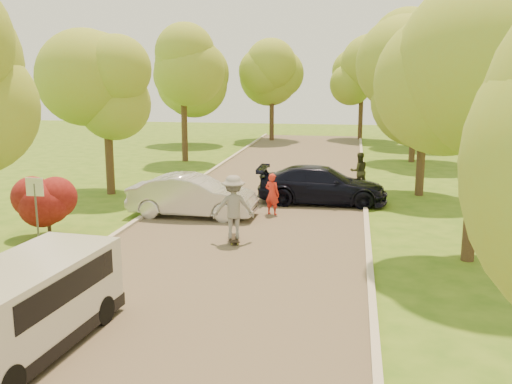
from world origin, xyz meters
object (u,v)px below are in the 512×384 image
Objects in this scene: street_sign at (35,198)px; skateboarder at (234,207)px; dark_sedan at (322,185)px; person_olive at (359,171)px; longboard at (234,238)px; person_striped at (272,194)px; silver_sedan at (193,196)px; minivan at (24,307)px.

street_sign reaches higher than skateboarder.
skateboarder is at bearing 16.31° from street_sign.
person_olive reaches higher than dark_sedan.
longboard is 9.95m from person_olive.
person_striped is (0.69, 3.72, -0.34)m from skateboarder.
longboard is (-2.42, -6.01, -0.65)m from dark_sedan.
silver_sedan is 3.77m from longboard.
skateboarder is at bearing -142.79° from silver_sedan.
minivan is 8.16m from longboard.
person_olive is (6.30, 16.89, -0.04)m from minivan.
person_striped is at bearing -116.76° from skateboarder.
person_olive is (6.10, 6.12, 0.08)m from silver_sedan.
skateboarder is (5.68, 1.66, -0.43)m from street_sign.
longboard is 3.85m from person_striped.
street_sign is 0.41× the size of dark_sedan.
dark_sedan is 6.49m from skateboarder.
minivan is at bearing 159.91° from dark_sedan.
minivan reaches higher than silver_sedan.
street_sign is 0.46× the size of silver_sedan.
silver_sedan reaches higher than longboard.
silver_sedan reaches higher than dark_sedan.
silver_sedan is 0.90× the size of dark_sedan.
street_sign is 6.10m from longboard.
person_olive is at bearing 48.32° from street_sign.
dark_sedan is 4.93× the size of longboard.
street_sign is at bearing 144.24° from silver_sedan.
street_sign is at bearing 123.28° from minivan.
person_olive is at bearing -129.55° from skateboarder.
street_sign reaches higher than minivan.
minivan reaches higher than longboard.
dark_sedan is at bearing 46.53° from person_olive.
street_sign is 1.38× the size of person_striped.
person_striped is 0.92× the size of person_olive.
person_olive reaches higher than silver_sedan.
longboard is 0.67× the size of person_striped.
dark_sedan is at bearing -55.63° from silver_sedan.
dark_sedan is 2.63× the size of skateboarder.
minivan is 14.59m from dark_sedan.
skateboarder reaches higher than silver_sedan.
minivan is 18.02m from person_olive.
longboard is at bearing 77.83° from minivan.
street_sign is 2.04× the size of longboard.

